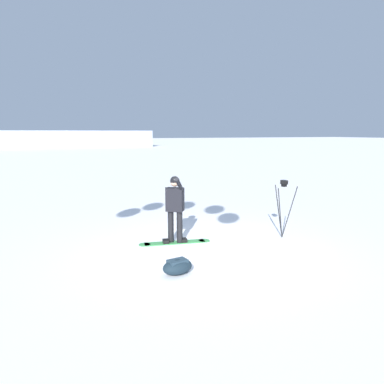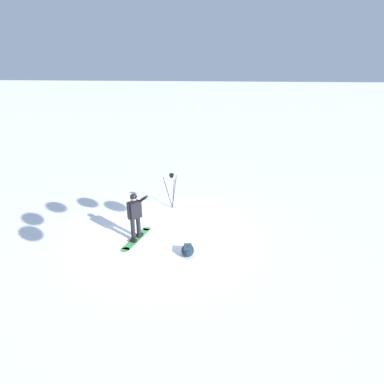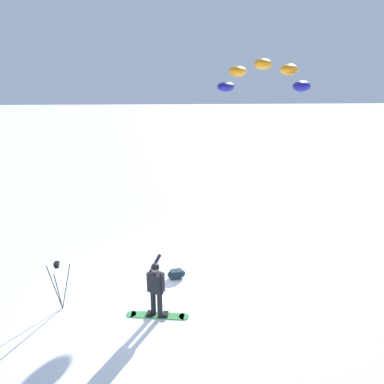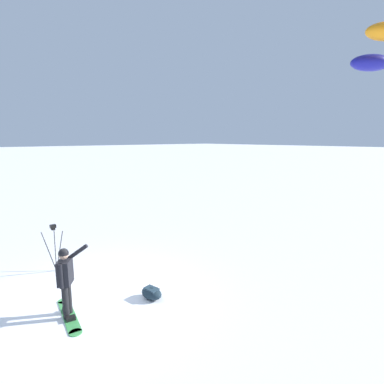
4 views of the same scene
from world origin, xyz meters
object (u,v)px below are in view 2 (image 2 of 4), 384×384
Objects in this scene: snowboard at (137,238)px; snowboarder at (135,212)px; camera_tripod at (172,184)px; gear_bag_large at (188,250)px.

snowboarder is at bearing 34.96° from snowboard.
camera_tripod reaches higher than snowboard.
camera_tripod reaches higher than gear_bag_large.
snowboard is 1.17× the size of camera_tripod.
camera_tripod is (2.67, -0.61, 0.06)m from snowboarder.
snowboarder is 1.12× the size of camera_tripod.
snowboarder is 2.74m from camera_tripod.
snowboarder is 2.13m from gear_bag_large.
snowboarder is 0.96× the size of snowboard.
snowboarder is at bearing 167.19° from camera_tripod.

